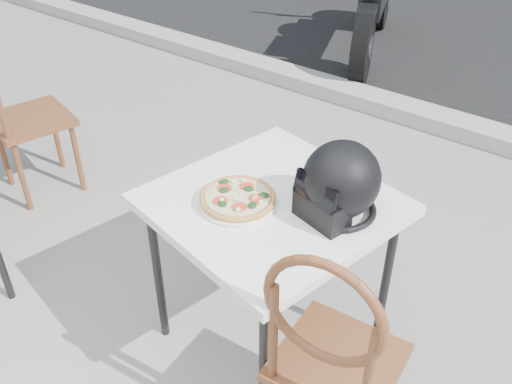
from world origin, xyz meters
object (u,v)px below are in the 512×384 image
Objects in this scene: plate at (238,202)px; cafe_chair_main at (331,352)px; pizza at (238,198)px; cafe_chair_side at (11,102)px; helmet at (339,184)px; cafe_table_main at (272,215)px; motorcycle at (375,3)px.

cafe_chair_main reaches higher than plate.
pizza is at bearing 87.16° from plate.
pizza is at bearing -170.04° from cafe_chair_side.
plate is 0.96× the size of helmet.
cafe_chair_side reaches higher than cafe_table_main.
cafe_table_main is at bearing 48.19° from plate.
helmet is at bearing -64.45° from cafe_chair_main.
cafe_chair_main is 0.52× the size of motorcycle.
motorcycle reaches higher than pizza.
pizza is 1.83m from cafe_chair_side.
cafe_table_main is at bearing 48.13° from pizza.
helmet is at bearing 28.74° from plate.
plate is 1.83m from cafe_chair_side.
cafe_chair_side is (-1.90, 0.07, -0.10)m from cafe_table_main.
cafe_chair_main reaches higher than pizza.
pizza is (0.00, 0.00, 0.02)m from plate.
plate is 0.97× the size of pizza.
helmet is (0.24, 0.08, 0.20)m from cafe_table_main.
cafe_chair_side reaches higher than motorcycle.
helmet is 2.16m from cafe_chair_side.
helmet is 0.17× the size of motorcycle.
cafe_chair_main is 0.95× the size of cafe_chair_side.
pizza is 3.82m from motorcycle.
cafe_chair_side is (-2.14, -0.01, -0.30)m from helmet.
cafe_chair_side is (-2.39, 0.42, 0.03)m from cafe_chair_main.
cafe_chair_side is 3.48m from motorcycle.
cafe_chair_main is at bearing -22.82° from plate.
pizza is 0.33× the size of cafe_chair_main.
motorcycle is at bearing 110.53° from cafe_table_main.
plate is 3.82m from motorcycle.
cafe_table_main is at bearing -166.79° from cafe_chair_side.
cafe_chair_main is at bearing -45.14° from helmet.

